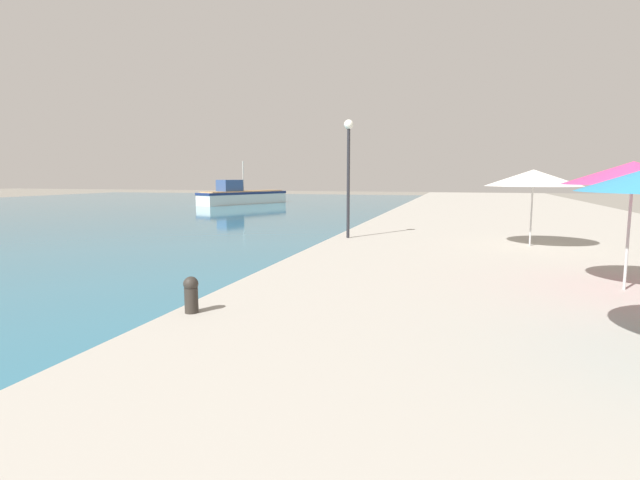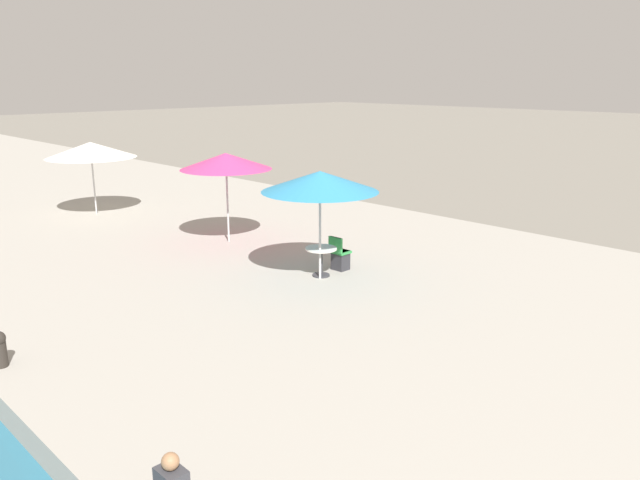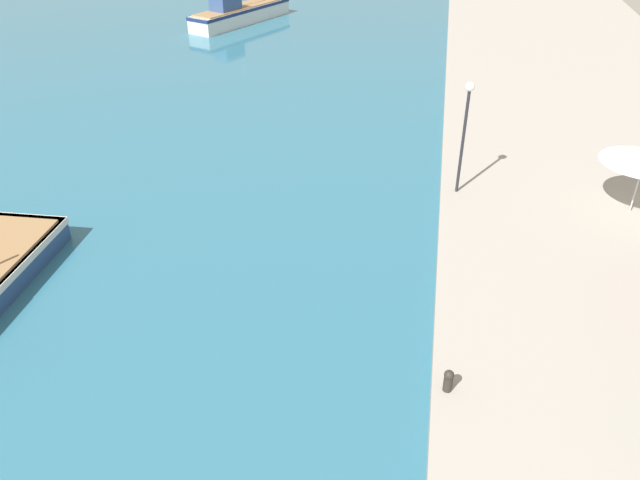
# 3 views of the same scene
# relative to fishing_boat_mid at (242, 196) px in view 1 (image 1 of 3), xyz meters

# --- Properties ---
(water_basin) EXTENTS (56.00, 90.00, 0.04)m
(water_basin) POSITION_rel_fishing_boat_mid_xyz_m (-10.71, -15.60, -0.90)
(water_basin) COLOR #2D6B84
(water_basin) RESTS_ON ground_plane
(quay_promenade) EXTENTS (16.00, 90.00, 0.52)m
(quay_promenade) POSITION_rel_fishing_boat_mid_xyz_m (25.29, -15.60, -0.66)
(quay_promenade) COLOR #A39E93
(quay_promenade) RESTS_ON ground_plane
(fishing_boat_mid) EXTENTS (6.29, 10.60, 4.44)m
(fishing_boat_mid) POSITION_rel_fishing_boat_mid_xyz_m (0.00, 0.00, 0.00)
(fishing_boat_mid) COLOR silver
(fishing_boat_mid) RESTS_ON water_basin
(cafe_umbrella_white) EXTENTS (2.74, 2.74, 2.72)m
(cafe_umbrella_white) POSITION_rel_fishing_boat_mid_xyz_m (25.62, -36.10, 2.08)
(cafe_umbrella_white) COLOR #B7B7B7
(cafe_umbrella_white) RESTS_ON quay_promenade
(cafe_umbrella_striped) EXTENTS (3.20, 3.20, 2.63)m
(cafe_umbrella_striped) POSITION_rel_fishing_boat_mid_xyz_m (24.53, -29.40, 1.96)
(cafe_umbrella_striped) COLOR #B7B7B7
(cafe_umbrella_striped) RESTS_ON quay_promenade
(mooring_bollard) EXTENTS (0.26, 0.26, 0.65)m
(mooring_bollard) POSITION_rel_fishing_boat_mid_xyz_m (17.69, -40.26, -0.05)
(mooring_bollard) COLOR #2D2823
(mooring_bollard) RESTS_ON quay_promenade
(lamppost) EXTENTS (0.36, 0.36, 4.56)m
(lamppost) POSITION_rel_fishing_boat_mid_xyz_m (17.93, -28.89, 2.70)
(lamppost) COLOR #232328
(lamppost) RESTS_ON quay_promenade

